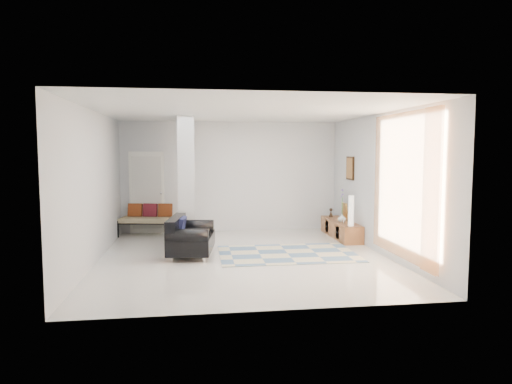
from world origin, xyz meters
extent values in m
plane|color=silver|center=(0.00, 0.00, 0.00)|extent=(6.00, 6.00, 0.00)
plane|color=white|center=(0.00, 0.00, 2.80)|extent=(6.00, 6.00, 0.00)
plane|color=silver|center=(0.00, 3.00, 1.40)|extent=(6.00, 0.00, 6.00)
plane|color=silver|center=(0.00, -3.00, 1.40)|extent=(6.00, 0.00, 6.00)
plane|color=silver|center=(-2.75, 0.00, 1.40)|extent=(0.00, 6.00, 6.00)
plane|color=silver|center=(2.75, 0.00, 1.40)|extent=(0.00, 6.00, 6.00)
cube|color=#B2B7BA|center=(-1.10, 1.60, 1.40)|extent=(0.35, 1.20, 2.80)
cube|color=white|center=(-2.10, 2.96, 1.02)|extent=(0.85, 0.06, 2.04)
plane|color=#FF9543|center=(2.67, -1.15, 1.45)|extent=(0.00, 2.55, 2.55)
cube|color=#37200F|center=(2.72, 1.70, 1.65)|extent=(0.04, 0.45, 0.55)
cube|color=brown|center=(2.52, 1.70, 0.20)|extent=(0.45, 1.86, 0.40)
cube|color=#37200F|center=(2.30, 1.29, 0.20)|extent=(0.02, 0.25, 0.28)
cube|color=#37200F|center=(2.30, 2.11, 0.20)|extent=(0.02, 0.25, 0.28)
cube|color=#F2AC47|center=(2.70, 1.96, 0.60)|extent=(0.09, 0.32, 0.40)
cube|color=silver|center=(2.42, 1.29, 0.46)|extent=(0.04, 0.10, 0.12)
cylinder|color=silver|center=(-1.38, -0.17, 0.05)|extent=(0.05, 0.05, 0.10)
cylinder|color=silver|center=(-1.23, 0.92, 0.05)|extent=(0.05, 0.05, 0.10)
cylinder|color=silver|center=(-0.77, -0.25, 0.05)|extent=(0.05, 0.05, 0.10)
cylinder|color=silver|center=(-0.62, 0.84, 0.05)|extent=(0.05, 0.05, 0.10)
cube|color=black|center=(-1.00, 0.34, 0.25)|extent=(0.98, 1.44, 0.30)
cube|color=black|center=(-1.30, 0.38, 0.58)|extent=(0.38, 1.36, 0.36)
cylinder|color=black|center=(-1.07, -0.21, 0.48)|extent=(0.80, 0.38, 0.28)
cylinder|color=black|center=(-0.93, 0.88, 0.48)|extent=(0.80, 0.38, 0.28)
cube|color=black|center=(-1.18, 0.36, 0.60)|extent=(0.21, 0.51, 0.31)
cylinder|color=black|center=(-2.74, 2.42, 0.20)|extent=(0.04, 0.04, 0.40)
cylinder|color=black|center=(-1.17, 2.14, 0.20)|extent=(0.04, 0.04, 0.40)
cylinder|color=black|center=(-2.63, 3.06, 0.20)|extent=(0.04, 0.04, 0.40)
cylinder|color=black|center=(-1.06, 2.78, 0.20)|extent=(0.04, 0.04, 0.40)
cube|color=beige|center=(-1.90, 2.60, 0.38)|extent=(1.70, 0.93, 0.12)
cube|color=maroon|center=(-2.38, 2.84, 0.60)|extent=(0.36, 0.22, 0.33)
cube|color=maroon|center=(-2.01, 2.77, 0.60)|extent=(0.36, 0.22, 0.33)
cube|color=maroon|center=(-1.64, 2.71, 0.60)|extent=(0.36, 0.22, 0.33)
cube|color=beige|center=(0.90, 0.16, 0.01)|extent=(2.74, 1.84, 0.01)
cylinder|color=white|center=(2.50, 0.98, 0.74)|extent=(0.12, 0.12, 0.67)
imported|color=white|center=(2.47, 1.50, 0.50)|extent=(0.22, 0.22, 0.20)
camera|label=1|loc=(-0.97, -8.64, 2.06)|focal=32.00mm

